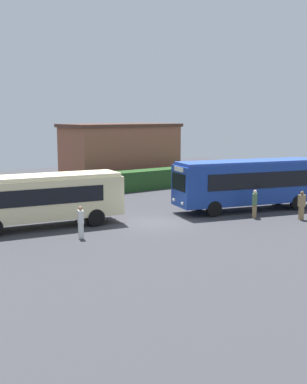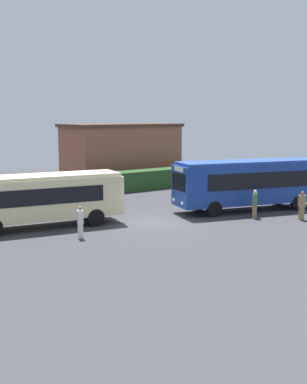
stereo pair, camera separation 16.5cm
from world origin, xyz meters
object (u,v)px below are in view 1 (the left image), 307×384
Objects in this scene: bus_blue at (248,182)px; traffic_cone at (220,188)px; person_right at (255,203)px; person_center at (81,222)px; person_far at (302,205)px; bus_cream at (41,197)px.

bus_blue is 8.39m from traffic_cone.
person_center is at bearing 45.26° from person_right.
traffic_cone is (4.23, 7.07, -1.60)m from bus_blue.
traffic_cone is (3.80, 11.04, -0.62)m from person_far.
bus_blue is (13.13, -3.25, 0.17)m from bus_cream.
traffic_cone is (17.36, 3.82, -1.43)m from bus_cream.
traffic_cone is at bearing 21.56° from bus_cream.
bus_cream is 15.38m from person_far.
bus_cream is 13.53m from bus_blue.
person_far is at bearing -108.98° from traffic_cone.
traffic_cone is at bearing -105.68° from bus_blue.
bus_blue is at bearing -120.88° from traffic_cone.
person_center is 0.96× the size of person_far.
person_center is 2.78× the size of traffic_cone.
person_far is (13.56, -7.21, -0.81)m from bus_cream.
person_far is at bearing 0.41° from person_center.
bus_blue is 5.95× the size of person_right.
bus_cream is at bearing 1.30° from bus_blue.
person_center is at bearing 16.14° from bus_blue.
bus_cream is at bearing -90.07° from person_far.
bus_cream reaches higher than traffic_cone.
bus_cream is 5.42× the size of person_right.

